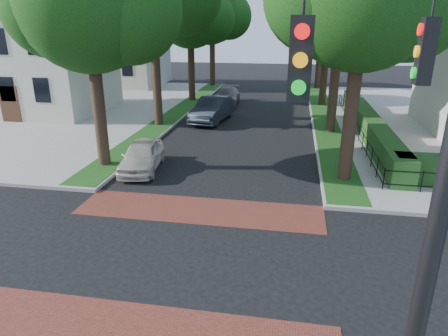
{
  "coord_description": "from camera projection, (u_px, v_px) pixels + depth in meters",
  "views": [
    {
      "loc": [
        3.14,
        -9.66,
        6.46
      ],
      "look_at": [
        0.86,
        3.48,
        1.6
      ],
      "focal_mm": 32.0,
      "sensor_mm": 36.0,
      "label": 1
    }
  ],
  "objects": [
    {
      "name": "tree_left_near",
      "position": [
        92.0,
        2.0,
        16.73
      ],
      "size": [
        7.5,
        6.45,
        10.2
      ],
      "color": "black",
      "rests_on": "sidewalk_nw"
    },
    {
      "name": "fence_main_road",
      "position": [
        354.0,
        125.0,
        24.23
      ],
      "size": [
        0.06,
        18.0,
        0.9
      ],
      "primitive_type": null,
      "color": "black",
      "rests_on": "sidewalk_ne"
    },
    {
      "name": "tree_right_far",
      "position": [
        330.0,
        17.0,
        30.82
      ],
      "size": [
        7.25,
        6.23,
        9.74
      ],
      "color": "black",
      "rests_on": "sidewalk_ne"
    },
    {
      "name": "hedge_main_road",
      "position": [
        368.0,
        124.0,
        24.05
      ],
      "size": [
        1.0,
        18.0,
        1.2
      ],
      "primitive_type": "cube",
      "color": "#174318",
      "rests_on": "sidewalk_ne"
    },
    {
      "name": "house_left_near",
      "position": [
        37.0,
        44.0,
        29.08
      ],
      "size": [
        10.0,
        9.0,
        10.14
      ],
      "color": "beige",
      "rests_on": "sidewalk_nw"
    },
    {
      "name": "house_left_far",
      "position": [
        118.0,
        37.0,
        42.04
      ],
      "size": [
        10.0,
        9.0,
        10.14
      ],
      "color": "beige",
      "rests_on": "sidewalk_nw"
    },
    {
      "name": "crosswalk_far",
      "position": [
        200.0,
        210.0,
        14.62
      ],
      "size": [
        9.0,
        2.2,
        0.01
      ],
      "primitive_type": "cube",
      "color": "maroon",
      "rests_on": "ground"
    },
    {
      "name": "traffic_signal",
      "position": [
        425.0,
        167.0,
        5.18
      ],
      "size": [
        2.17,
        2.0,
        8.0
      ],
      "color": "black",
      "rests_on": "sidewalk_se"
    },
    {
      "name": "ground",
      "position": [
        175.0,
        258.0,
        11.66
      ],
      "size": [
        120.0,
        120.0,
        0.0
      ],
      "primitive_type": "plane",
      "color": "black",
      "rests_on": "ground"
    },
    {
      "name": "grass_strip_nw",
      "position": [
        178.0,
        111.0,
        30.15
      ],
      "size": [
        1.6,
        29.8,
        0.02
      ],
      "primitive_type": "cube",
      "color": "#1A4914",
      "rests_on": "sidewalk_nw"
    },
    {
      "name": "tree_left_far",
      "position": [
        192.0,
        14.0,
        32.51
      ],
      "size": [
        7.0,
        6.02,
        9.86
      ],
      "color": "black",
      "rests_on": "sidewalk_nw"
    },
    {
      "name": "tree_left_back",
      "position": [
        213.0,
        13.0,
        40.75
      ],
      "size": [
        7.75,
        6.66,
        10.44
      ],
      "color": "black",
      "rests_on": "sidewalk_nw"
    },
    {
      "name": "parked_car_middle",
      "position": [
        213.0,
        109.0,
        27.57
      ],
      "size": [
        2.45,
        5.27,
        1.67
      ],
      "primitive_type": "imported",
      "rotation": [
        0.0,
        0.0,
        -0.14
      ],
      "color": "#1F262E",
      "rests_on": "ground"
    },
    {
      "name": "sidewalk_nw",
      "position": [
        10.0,
        107.0,
        32.35
      ],
      "size": [
        30.0,
        30.0,
        0.15
      ],
      "primitive_type": "cube",
      "color": "gray",
      "rests_on": "ground"
    },
    {
      "name": "tree_right_back",
      "position": [
        323.0,
        14.0,
        39.03
      ],
      "size": [
        7.5,
        6.45,
        10.2
      ],
      "color": "black",
      "rests_on": "sidewalk_ne"
    },
    {
      "name": "grass_strip_ne",
      "position": [
        324.0,
        117.0,
        28.42
      ],
      "size": [
        1.6,
        29.8,
        0.02
      ],
      "primitive_type": "cube",
      "color": "#1A4914",
      "rests_on": "sidewalk_ne"
    },
    {
      "name": "parked_car_front",
      "position": [
        142.0,
        156.0,
        18.44
      ],
      "size": [
        2.1,
        4.14,
        1.35
      ],
      "primitive_type": "imported",
      "rotation": [
        0.0,
        0.0,
        0.13
      ],
      "color": "silver",
      "rests_on": "ground"
    },
    {
      "name": "parked_car_rear",
      "position": [
        228.0,
        96.0,
        33.52
      ],
      "size": [
        2.15,
        4.74,
        1.35
      ],
      "primitive_type": "imported",
      "rotation": [
        0.0,
        0.0,
        0.06
      ],
      "color": "slate",
      "rests_on": "ground"
    }
  ]
}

